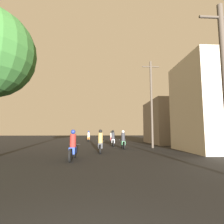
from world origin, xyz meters
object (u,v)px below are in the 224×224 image
(building_right_near, at_px, (220,105))
(building_right_far, at_px, (170,122))
(motorcycle_black, at_px, (100,143))
(motorcycle_orange, at_px, (89,137))
(utility_pole_far, at_px, (151,102))
(motorcycle_red, at_px, (111,138))
(motorcycle_blue, at_px, (73,148))
(motorcycle_green, at_px, (123,141))
(motorcycle_silver, at_px, (113,140))

(building_right_near, relative_size, building_right_far, 1.03)
(motorcycle_black, relative_size, building_right_near, 0.30)
(motorcycle_orange, height_order, building_right_near, building_right_near)
(utility_pole_far, bearing_deg, motorcycle_orange, 122.23)
(motorcycle_red, bearing_deg, motorcycle_blue, -109.39)
(motorcycle_green, relative_size, building_right_near, 0.28)
(motorcycle_orange, distance_m, utility_pole_far, 12.55)
(motorcycle_silver, bearing_deg, motorcycle_blue, -105.23)
(motorcycle_black, bearing_deg, utility_pole_far, 32.86)
(motorcycle_red, relative_size, motorcycle_orange, 0.99)
(motorcycle_silver, distance_m, utility_pole_far, 5.32)
(motorcycle_silver, relative_size, motorcycle_orange, 1.05)
(motorcycle_silver, xyz_separation_m, building_right_far, (7.29, 3.34, 1.94))
(motorcycle_blue, distance_m, motorcycle_red, 13.71)
(motorcycle_green, xyz_separation_m, building_right_near, (7.15, -2.50, 2.83))
(motorcycle_black, height_order, motorcycle_red, motorcycle_black)
(building_right_near, bearing_deg, motorcycle_blue, -163.23)
(motorcycle_green, distance_m, motorcycle_red, 7.77)
(motorcycle_silver, xyz_separation_m, motorcycle_red, (0.15, 5.27, -0.03))
(motorcycle_black, distance_m, motorcycle_silver, 5.24)
(motorcycle_silver, bearing_deg, building_right_near, -29.56)
(motorcycle_black, height_order, motorcycle_silver, motorcycle_black)
(building_right_near, bearing_deg, motorcycle_black, -179.27)
(motorcycle_green, bearing_deg, motorcycle_red, 96.86)
(motorcycle_black, xyz_separation_m, utility_pole_far, (4.64, 3.04, 3.52))
(motorcycle_green, bearing_deg, motorcycle_blue, -117.92)
(motorcycle_black, xyz_separation_m, motorcycle_green, (1.93, 2.61, -0.02))
(motorcycle_green, xyz_separation_m, motorcycle_silver, (-0.71, 2.48, 0.01))
(motorcycle_black, height_order, building_right_far, building_right_far)
(motorcycle_blue, bearing_deg, motorcycle_silver, 65.48)
(motorcycle_red, xyz_separation_m, utility_pole_far, (3.26, -7.33, 3.56))
(motorcycle_black, distance_m, building_right_near, 9.51)
(motorcycle_green, xyz_separation_m, building_right_far, (6.58, 5.82, 1.95))
(motorcycle_blue, distance_m, motorcycle_silver, 8.57)
(motorcycle_blue, relative_size, motorcycle_green, 1.11)
(motorcycle_green, distance_m, building_right_far, 9.00)
(motorcycle_silver, bearing_deg, motorcycle_orange, 113.08)
(motorcycle_silver, height_order, utility_pole_far, utility_pole_far)
(motorcycle_orange, bearing_deg, motorcycle_green, -72.26)
(motorcycle_red, bearing_deg, motorcycle_black, -105.16)
(motorcycle_blue, xyz_separation_m, motorcycle_black, (1.43, 3.05, 0.01))
(motorcycle_green, relative_size, motorcycle_red, 1.00)
(motorcycle_blue, distance_m, motorcycle_black, 3.37)
(motorcycle_orange, bearing_deg, motorcycle_silver, -71.27)
(motorcycle_blue, relative_size, building_right_near, 0.31)
(motorcycle_blue, height_order, motorcycle_black, motorcycle_black)
(motorcycle_silver, distance_m, building_right_near, 9.73)
(building_right_far, bearing_deg, motorcycle_silver, -155.39)
(motorcycle_red, relative_size, building_right_far, 0.29)
(motorcycle_blue, bearing_deg, motorcycle_orange, 84.74)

